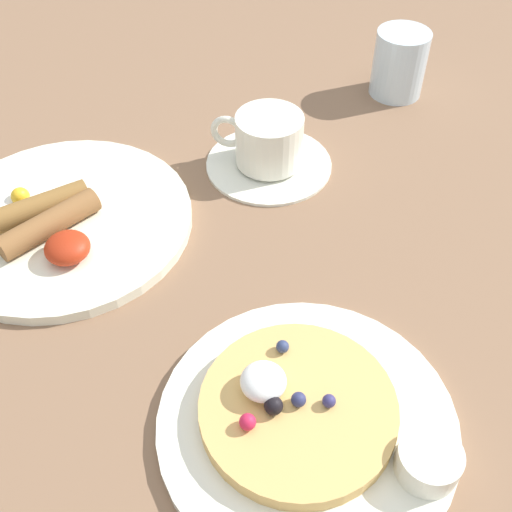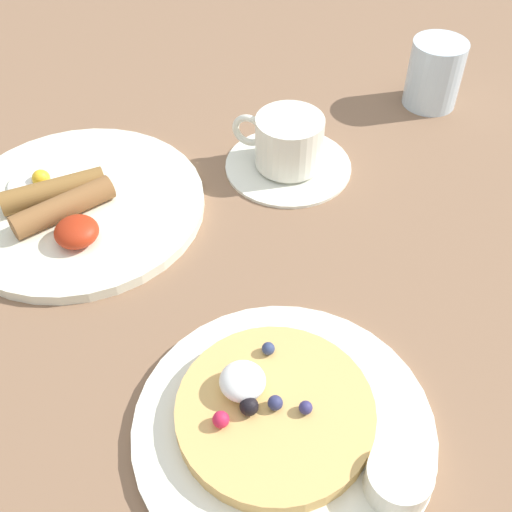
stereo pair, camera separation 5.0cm
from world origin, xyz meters
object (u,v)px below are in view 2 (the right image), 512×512
coffee_saucer (288,165)px  coffee_cup (288,140)px  water_glass (435,74)px  pancake_plate (284,427)px  breakfast_plate (80,206)px  syrup_ramekin (398,480)px

coffee_saucer → coffee_cup: size_ratio=1.51×
coffee_saucer → water_glass: size_ratio=1.72×
pancake_plate → coffee_cup: coffee_cup is taller
breakfast_plate → coffee_saucer: (0.24, 0.01, -0.00)m
coffee_cup → syrup_ramekin: bearing=-94.9°
pancake_plate → syrup_ramekin: bearing=-47.1°
coffee_cup → water_glass: bearing=20.7°
breakfast_plate → coffee_saucer: bearing=3.3°
pancake_plate → water_glass: 0.52m
pancake_plate → water_glass: (0.32, 0.41, 0.04)m
pancake_plate → coffee_saucer: 0.34m
syrup_ramekin → breakfast_plate: (-0.21, 0.38, -0.02)m
pancake_plate → breakfast_plate: size_ratio=0.89×
water_glass → coffee_saucer: bearing=-158.9°
breakfast_plate → coffee_saucer: 0.24m
breakfast_plate → pancake_plate: bearing=-65.6°
breakfast_plate → coffee_cup: (0.24, 0.02, 0.03)m
syrup_ramekin → breakfast_plate: syrup_ramekin is taller
breakfast_plate → water_glass: (0.46, 0.10, 0.04)m
pancake_plate → coffee_cup: bearing=73.0°
pancake_plate → coffee_cup: (0.10, 0.32, 0.03)m
breakfast_plate → syrup_ramekin: bearing=-61.6°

